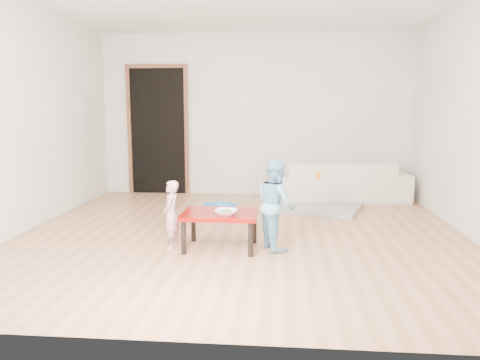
# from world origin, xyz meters

# --- Properties ---
(floor) EXTENTS (5.00, 5.00, 0.01)m
(floor) POSITION_xyz_m (0.00, 0.00, 0.00)
(floor) COLOR #A67247
(floor) RESTS_ON ground
(back_wall) EXTENTS (5.00, 0.02, 2.60)m
(back_wall) POSITION_xyz_m (0.00, 2.50, 1.30)
(back_wall) COLOR white
(back_wall) RESTS_ON floor
(left_wall) EXTENTS (0.02, 5.00, 2.60)m
(left_wall) POSITION_xyz_m (-2.50, 0.00, 1.30)
(left_wall) COLOR white
(left_wall) RESTS_ON floor
(right_wall) EXTENTS (0.02, 5.00, 2.60)m
(right_wall) POSITION_xyz_m (2.50, 0.00, 1.30)
(right_wall) COLOR white
(right_wall) RESTS_ON floor
(doorway) EXTENTS (1.02, 0.08, 2.11)m
(doorway) POSITION_xyz_m (-1.60, 2.48, 1.02)
(doorway) COLOR brown
(doorway) RESTS_ON back_wall
(sofa) EXTENTS (2.19, 1.10, 0.61)m
(sofa) POSITION_xyz_m (1.29, 2.05, 0.31)
(sofa) COLOR silver
(sofa) RESTS_ON floor
(cushion) EXTENTS (0.50, 0.46, 0.12)m
(cushion) POSITION_xyz_m (0.81, 1.81, 0.46)
(cushion) COLOR orange
(cushion) RESTS_ON sofa
(red_table) EXTENTS (0.76, 0.58, 0.38)m
(red_table) POSITION_xyz_m (-0.17, -0.57, 0.19)
(red_table) COLOR maroon
(red_table) RESTS_ON floor
(bowl) EXTENTS (0.22, 0.22, 0.05)m
(bowl) POSITION_xyz_m (-0.09, -0.69, 0.40)
(bowl) COLOR white
(bowl) RESTS_ON red_table
(broccoli) EXTENTS (0.12, 0.12, 0.06)m
(broccoli) POSITION_xyz_m (-0.09, -0.69, 0.40)
(broccoli) COLOR #2D5919
(broccoli) RESTS_ON red_table
(child_pink) EXTENTS (0.17, 0.26, 0.69)m
(child_pink) POSITION_xyz_m (-0.66, -0.60, 0.35)
(child_pink) COLOR pink
(child_pink) RESTS_ON floor
(child_blue) EXTENTS (0.50, 0.55, 0.91)m
(child_blue) POSITION_xyz_m (0.39, -0.50, 0.46)
(child_blue) COLOR #63AAE7
(child_blue) RESTS_ON floor
(basin) EXTENTS (0.46, 0.46, 0.14)m
(basin) POSITION_xyz_m (-0.37, 0.89, 0.07)
(basin) COLOR teal
(basin) RESTS_ON floor
(blanket) EXTENTS (1.43, 1.30, 0.06)m
(blanket) POSITION_xyz_m (0.92, 1.40, 0.03)
(blanket) COLOR #B9B2A3
(blanket) RESTS_ON floor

